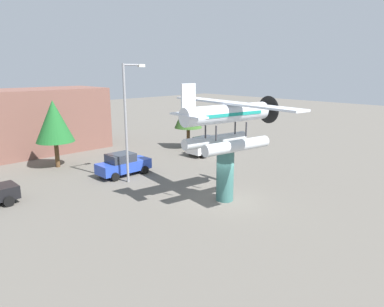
{
  "coord_description": "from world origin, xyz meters",
  "views": [
    {
      "loc": [
        -16.07,
        -13.82,
        8.15
      ],
      "look_at": [
        0.0,
        3.0,
        2.52
      ],
      "focal_mm": 32.92,
      "sensor_mm": 36.0,
      "label": 1
    }
  ],
  "objects": [
    {
      "name": "floatplane_monument",
      "position": [
        0.13,
        -0.02,
        5.04
      ],
      "size": [
        7.07,
        10.45,
        4.0
      ],
      "rotation": [
        0.0,
        0.0,
        -0.14
      ],
      "color": "silver",
      "rests_on": "display_pedestal"
    },
    {
      "name": "display_pedestal",
      "position": [
        0.0,
        0.0,
        1.68
      ],
      "size": [
        1.1,
        1.1,
        3.36
      ],
      "primitive_type": "cylinder",
      "color": "#386B66",
      "rests_on": "ground"
    },
    {
      "name": "storefront_building",
      "position": [
        -4.23,
        22.0,
        3.11
      ],
      "size": [
        14.98,
        6.48,
        6.22
      ],
      "primitive_type": "cube",
      "color": "brown",
      "rests_on": "ground"
    },
    {
      "name": "ground_plane",
      "position": [
        0.0,
        0.0,
        0.0
      ],
      "size": [
        140.0,
        140.0,
        0.0
      ],
      "primitive_type": "plane",
      "color": "#605B54"
    },
    {
      "name": "tree_center_back",
      "position": [
        8.62,
        12.59,
        3.72
      ],
      "size": [
        2.86,
        2.86,
        5.34
      ],
      "color": "brown",
      "rests_on": "ground"
    },
    {
      "name": "car_far_white",
      "position": [
        8.01,
        9.31,
        0.88
      ],
      "size": [
        4.2,
        2.02,
        1.76
      ],
      "color": "white",
      "rests_on": "ground"
    },
    {
      "name": "car_mid_blue",
      "position": [
        -1.66,
        9.07,
        0.88
      ],
      "size": [
        4.2,
        2.02,
        1.76
      ],
      "color": "#2847B7",
      "rests_on": "ground"
    },
    {
      "name": "streetlight_primary",
      "position": [
        -2.18,
        7.35,
        4.9
      ],
      "size": [
        1.84,
        0.28,
        8.5
      ],
      "color": "gray",
      "rests_on": "ground"
    },
    {
      "name": "tree_east",
      "position": [
        -4.4,
        14.91,
        3.9
      ],
      "size": [
        3.11,
        3.11,
        5.66
      ],
      "color": "brown",
      "rests_on": "ground"
    }
  ]
}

